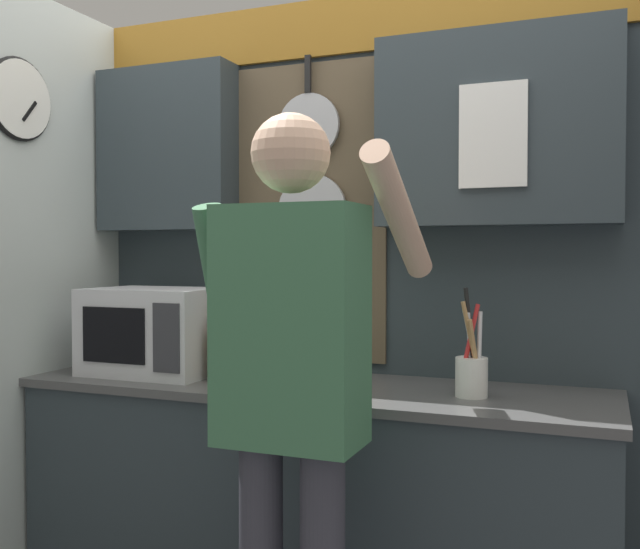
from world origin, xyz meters
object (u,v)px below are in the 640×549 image
Objects in this scene: microwave at (155,331)px; knife_block at (233,349)px; utensil_crock at (472,370)px; person at (293,374)px.

microwave is 1.65× the size of knife_block.
microwave is at bearing -179.91° from knife_block.
utensil_crock is 0.20× the size of person.
knife_block is 0.85m from utensil_crock.
person reaches higher than knife_block.
knife_block is at bearing 132.19° from person.
utensil_crock is (1.18, 0.00, -0.08)m from microwave.
microwave is at bearing 147.25° from person.
person is (0.79, -0.51, -0.03)m from microwave.
microwave is 0.33m from knife_block.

